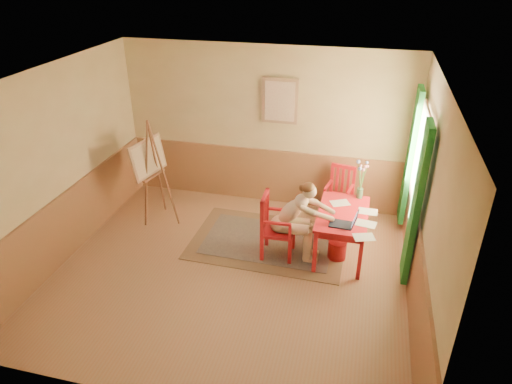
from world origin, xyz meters
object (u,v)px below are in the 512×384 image
(figure, at_px, (296,217))
(chair_left, at_px, (275,226))
(easel, at_px, (150,162))
(chair_back, at_px, (339,194))
(table, at_px, (343,218))
(laptop, at_px, (345,223))

(figure, bearing_deg, chair_left, -177.37)
(chair_left, distance_m, easel, 2.35)
(easel, bearing_deg, chair_back, 12.90)
(easel, bearing_deg, table, -5.76)
(chair_left, distance_m, chair_back, 1.53)
(table, distance_m, chair_back, 1.04)
(table, height_order, figure, figure)
(figure, xyz_separation_m, easel, (-2.52, 0.57, 0.36))
(laptop, bearing_deg, chair_back, 97.29)
(figure, xyz_separation_m, laptop, (0.71, -0.10, 0.07))
(laptop, height_order, easel, easel)
(chair_back, distance_m, figure, 1.39)
(chair_left, height_order, chair_back, chair_left)
(chair_back, xyz_separation_m, laptop, (0.17, -1.37, 0.29))
(chair_back, relative_size, easel, 0.54)
(chair_back, bearing_deg, figure, -112.73)
(chair_back, relative_size, figure, 0.76)
(figure, relative_size, laptop, 3.20)
(chair_back, bearing_deg, table, -83.20)
(chair_back, xyz_separation_m, figure, (-0.53, -1.27, 0.22))
(chair_left, height_order, easel, easel)
(chair_left, bearing_deg, easel, 165.27)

